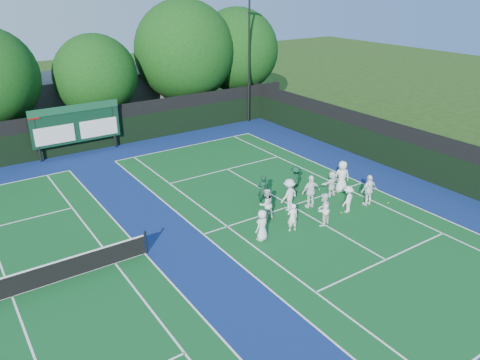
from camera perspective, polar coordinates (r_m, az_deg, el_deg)
ground at (r=24.78m, az=7.76°, el=-4.01°), size 120.00×120.00×0.00m
court_apron at (r=22.43m, az=-5.64°, el=-6.99°), size 34.00×32.00×0.01m
near_court at (r=25.44m, az=6.28°, el=-3.15°), size 11.05×23.85×0.01m
left_court at (r=20.57m, az=-26.04°, el=-12.62°), size 11.05×23.85×0.01m
back_fence at (r=34.86m, az=-17.80°, el=5.62°), size 34.00×0.08×3.00m
divider_fence_right at (r=31.14m, az=19.21°, el=3.38°), size 0.08×32.00×3.00m
scoreboard at (r=34.00m, az=-19.38°, el=6.45°), size 6.00×0.21×3.55m
clubhouse at (r=43.25m, az=-16.06°, el=9.99°), size 18.00×6.00×4.00m
light_pole_right at (r=39.35m, az=1.12°, el=16.00°), size 1.20×0.30×10.12m
tennis_net at (r=20.31m, az=-26.28°, el=-11.51°), size 11.30×0.10×1.10m
tree_c at (r=38.08m, az=-16.97°, el=11.84°), size 6.27×6.27×7.67m
tree_d at (r=40.78m, az=-6.64°, el=15.10°), size 8.35×8.35×9.97m
tree_e at (r=43.49m, az=-0.26°, el=15.33°), size 7.37×7.37×9.15m
tennis_ball_0 at (r=24.96m, az=6.19°, el=-3.63°), size 0.07×0.07×0.07m
tennis_ball_1 at (r=27.57m, az=6.18°, el=-0.92°), size 0.07×0.07×0.07m
tennis_ball_2 at (r=25.09m, az=12.23°, el=-3.90°), size 0.07×0.07×0.07m
tennis_ball_5 at (r=26.82m, az=17.64°, el=-2.67°), size 0.07×0.07×0.07m
player_front_0 at (r=21.82m, az=2.71°, el=-5.52°), size 0.86×0.69×1.54m
player_front_1 at (r=22.70m, az=6.42°, el=-4.55°), size 0.60×0.47×1.45m
player_front_2 at (r=23.39m, az=10.09°, el=-3.56°), size 0.99×0.88×1.70m
player_front_3 at (r=25.01m, az=13.00°, el=-2.29°), size 1.07×0.81×1.46m
player_front_4 at (r=26.00m, az=15.44°, el=-1.20°), size 1.06×0.52×1.74m
player_back_0 at (r=23.65m, az=3.21°, el=-2.95°), size 0.85×0.68×1.66m
player_back_1 at (r=24.66m, az=6.00°, el=-1.79°), size 1.23×0.85×1.75m
player_back_2 at (r=25.05m, az=8.63°, el=-1.40°), size 1.14×0.60×1.85m
player_back_3 at (r=26.66m, az=11.12°, el=-0.44°), size 1.41×0.53×1.50m
player_back_4 at (r=27.24m, az=12.32°, el=0.41°), size 1.07×0.88×1.87m
coach_left at (r=25.18m, az=2.80°, el=-1.22°), size 0.71×0.58×1.68m
coach_right at (r=26.79m, az=6.77°, el=0.07°), size 1.15×0.87×1.58m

